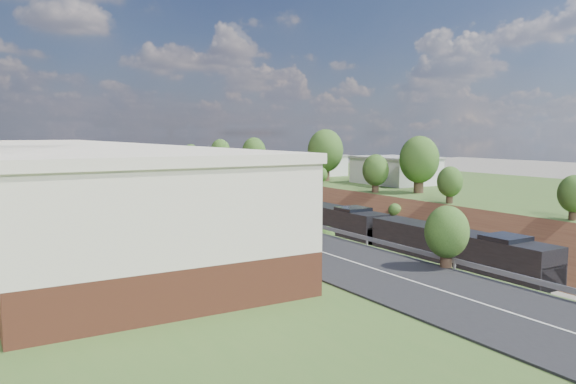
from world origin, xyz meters
The scene contains 15 objects.
platform_right centered at (33.00, 60.00, 2.50)m, with size 44.00×180.00×5.00m, color #3E5E27.
embankment_left centered at (-11.00, 60.00, 0.00)m, with size 7.07×180.00×7.07m, color brown.
embankment_right centered at (11.00, 60.00, 0.00)m, with size 7.07×180.00×7.07m, color brown.
rail_left_track centered at (-2.60, 60.00, 0.09)m, with size 1.58×180.00×0.18m, color gray.
rail_right_track centered at (2.60, 60.00, 0.09)m, with size 1.58×180.00×0.18m, color gray.
road centered at (-15.50, 60.00, 5.05)m, with size 8.00×180.00×0.10m, color black.
guardrail centered at (-11.40, 59.80, 5.55)m, with size 0.10×171.00×0.70m.
commercial_building centered at (-28.00, 38.00, 8.51)m, with size 14.30×62.30×7.00m.
overpass centered at (0.00, 122.00, 4.92)m, with size 24.50×8.30×7.40m.
white_building_near centered at (23.50, 52.00, 7.00)m, with size 9.00×12.00×4.00m, color silver.
white_building_far centered at (23.00, 74.00, 6.80)m, with size 8.00×10.00×3.60m, color silver.
tree_right_large centered at (17.00, 40.00, 9.38)m, with size 5.25×5.25×7.61m.
tree_left_crest centered at (-11.80, 20.00, 7.04)m, with size 2.45×2.45×3.55m.
freight_train centered at (2.60, 96.01, 2.75)m, with size 3.27×166.11×4.83m.
suv centered at (-16.18, 16.99, 5.87)m, with size 2.54×5.51×1.53m, color black.
Camera 1 is at (-36.14, -15.22, 12.95)m, focal length 35.00 mm.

